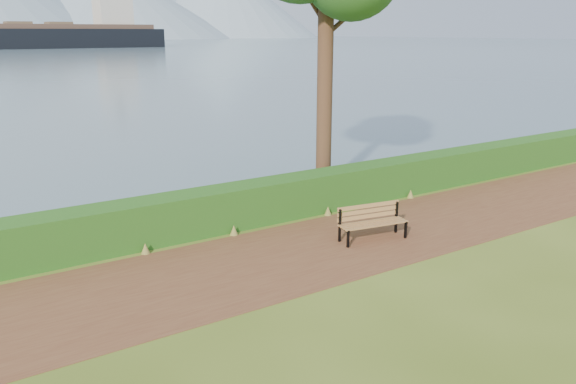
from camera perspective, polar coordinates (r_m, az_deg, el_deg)
ground at (r=11.99m, az=3.75°, el=-6.28°), size 140.00×140.00×0.00m
path at (r=12.22m, az=2.92°, el=-5.82°), size 40.00×3.40×0.01m
hedge at (r=13.88m, az=-2.56°, el=-0.94°), size 32.00×0.85×1.00m
bench at (r=12.78m, az=8.47°, el=-2.80°), size 1.65×0.72×0.80m
cargo_ship at (r=176.16m, az=-23.92°, el=14.28°), size 74.20×13.27×22.45m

